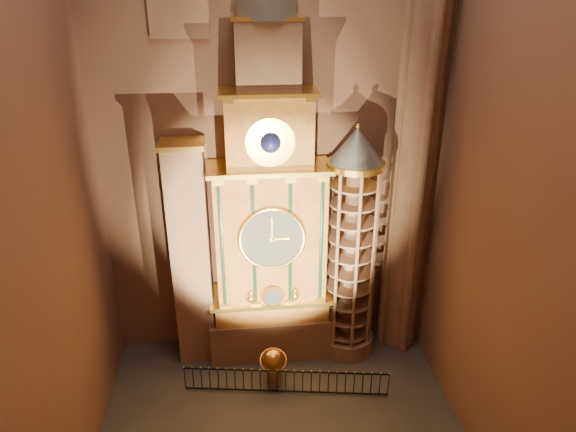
{
  "coord_description": "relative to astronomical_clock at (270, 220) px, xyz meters",
  "views": [
    {
      "loc": [
        -1.38,
        -14.67,
        15.68
      ],
      "look_at": [
        0.55,
        3.0,
        7.72
      ],
      "focal_mm": 32.0,
      "sensor_mm": 36.0,
      "label": 1
    }
  ],
  "objects": [
    {
      "name": "floor",
      "position": [
        0.0,
        -4.96,
        -6.68
      ],
      "size": [
        14.0,
        14.0,
        0.0
      ],
      "primitive_type": "plane",
      "color": "#383330",
      "rests_on": "ground"
    },
    {
      "name": "wall_back",
      "position": [
        0.0,
        1.04,
        4.32
      ],
      "size": [
        22.0,
        0.0,
        22.0
      ],
      "primitive_type": "plane",
      "rotation": [
        1.57,
        0.0,
        0.0
      ],
      "color": "brown",
      "rests_on": "floor"
    },
    {
      "name": "wall_left",
      "position": [
        -7.0,
        -4.96,
        4.32
      ],
      "size": [
        0.0,
        22.0,
        22.0
      ],
      "primitive_type": "plane",
      "rotation": [
        1.57,
        0.0,
        1.57
      ],
      "color": "brown",
      "rests_on": "floor"
    },
    {
      "name": "wall_right",
      "position": [
        7.0,
        -4.96,
        4.32
      ],
      "size": [
        0.0,
        22.0,
        22.0
      ],
      "primitive_type": "plane",
      "rotation": [
        1.57,
        0.0,
        -1.57
      ],
      "color": "brown",
      "rests_on": "floor"
    },
    {
      "name": "astronomical_clock",
      "position": [
        0.0,
        0.0,
        0.0
      ],
      "size": [
        5.6,
        2.41,
        16.7
      ],
      "color": "#8C634C",
      "rests_on": "floor"
    },
    {
      "name": "portrait_tower",
      "position": [
        -3.4,
        0.02,
        -1.53
      ],
      "size": [
        1.8,
        1.6,
        10.2
      ],
      "color": "#8C634C",
      "rests_on": "floor"
    },
    {
      "name": "stair_turret",
      "position": [
        3.5,
        -0.26,
        -1.41
      ],
      "size": [
        2.5,
        2.5,
        10.8
      ],
      "color": "#8C634C",
      "rests_on": "floor"
    },
    {
      "name": "gothic_pier",
      "position": [
        6.1,
        0.04,
        4.32
      ],
      "size": [
        2.04,
        2.04,
        22.0
      ],
      "color": "#8C634C",
      "rests_on": "floor"
    },
    {
      "name": "celestial_globe",
      "position": [
        -0.12,
        -2.35,
        -5.66
      ],
      "size": [
        1.21,
        1.15,
        1.7
      ],
      "color": "#8C634C",
      "rests_on": "floor"
    },
    {
      "name": "iron_railing",
      "position": [
        0.34,
        -3.01,
        -6.07
      ],
      "size": [
        8.43,
        1.36,
        1.12
      ],
      "color": "black",
      "rests_on": "floor"
    }
  ]
}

